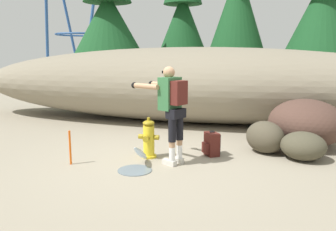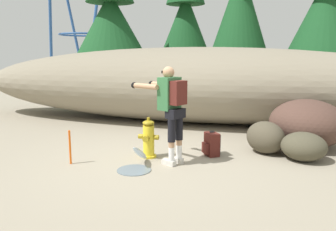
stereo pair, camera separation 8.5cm
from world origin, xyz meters
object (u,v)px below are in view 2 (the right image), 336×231
at_px(boulder_large, 307,123).
at_px(boulder_small, 304,146).
at_px(boulder_mid, 265,137).
at_px(utility_worker, 170,103).
at_px(survey_stake, 70,147).
at_px(fire_hydrant, 149,139).
at_px(spare_backpack, 211,144).

distance_m(boulder_large, boulder_small, 1.03).
distance_m(boulder_mid, boulder_small, 0.74).
distance_m(utility_worker, survey_stake, 1.91).
bearing_deg(utility_worker, boulder_small, -134.65).
distance_m(fire_hydrant, boulder_mid, 2.26).
bearing_deg(survey_stake, utility_worker, 16.59).
relative_size(utility_worker, spare_backpack, 3.59).
xyz_separation_m(utility_worker, boulder_large, (2.43, 1.77, -0.58)).
bearing_deg(boulder_large, utility_worker, -143.90).
relative_size(utility_worker, boulder_large, 1.08).
xyz_separation_m(fire_hydrant, boulder_large, (2.91, 1.54, 0.15)).
relative_size(fire_hydrant, utility_worker, 0.44).
xyz_separation_m(utility_worker, spare_backpack, (0.63, 0.65, -0.86)).
xyz_separation_m(spare_backpack, boulder_mid, (0.98, 0.45, 0.09)).
bearing_deg(spare_backpack, boulder_small, 151.24).
xyz_separation_m(spare_backpack, survey_stake, (-2.30, -1.15, 0.08)).
xyz_separation_m(boulder_small, survey_stake, (-3.94, -1.27, 0.04)).
bearing_deg(fire_hydrant, spare_backpack, 20.49).
xyz_separation_m(utility_worker, boulder_mid, (1.61, 1.10, -0.76)).
bearing_deg(boulder_mid, boulder_small, -26.05).
height_order(boulder_mid, boulder_small, boulder_mid).
relative_size(spare_backpack, boulder_mid, 0.59).
bearing_deg(spare_backpack, utility_worker, 12.57).
bearing_deg(utility_worker, survey_stake, 43.08).
relative_size(fire_hydrant, boulder_mid, 0.94).
xyz_separation_m(fire_hydrant, spare_backpack, (1.11, 0.41, -0.13)).
distance_m(spare_backpack, boulder_small, 1.65).
height_order(boulder_large, boulder_small, boulder_large).
distance_m(utility_worker, boulder_mid, 2.09).
relative_size(fire_hydrant, spare_backpack, 1.59).
xyz_separation_m(boulder_mid, boulder_small, (0.66, -0.32, -0.05)).
bearing_deg(boulder_small, boulder_mid, 153.95).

